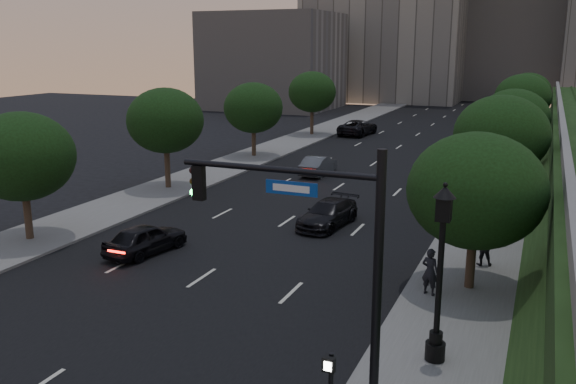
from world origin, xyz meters
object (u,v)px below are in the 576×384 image
at_px(sedan_near_left, 146,239).
at_px(pedestrian_a, 430,272).
at_px(street_lamp, 439,282).
at_px(sedan_far_left, 358,127).
at_px(pedestrian_c, 491,225).
at_px(sedan_mid_left, 318,165).
at_px(pedestrian_b, 483,246).
at_px(sedan_far_right, 465,154).
at_px(sedan_near_right, 328,214).
at_px(traffic_signal_mast, 335,276).

relative_size(sedan_near_left, pedestrian_a, 2.30).
xyz_separation_m(street_lamp, sedan_far_left, (-15.89, 45.40, -1.82)).
bearing_deg(sedan_far_left, pedestrian_a, 115.94).
distance_m(pedestrian_a, pedestrian_c, 7.74).
relative_size(sedan_mid_left, pedestrian_b, 2.58).
distance_m(sedan_far_left, sedan_far_right, 17.54).
height_order(street_lamp, sedan_near_right, street_lamp).
xyz_separation_m(sedan_near_right, sedan_far_right, (4.45, 20.87, 0.10)).
distance_m(sedan_far_left, pedestrian_b, 39.88).
relative_size(sedan_far_right, pedestrian_a, 2.51).
relative_size(traffic_signal_mast, pedestrian_b, 4.15).
bearing_deg(sedan_far_left, sedan_mid_left, 104.45).
relative_size(pedestrian_b, pedestrian_c, 1.03).
bearing_deg(pedestrian_a, pedestrian_c, -85.98).
height_order(sedan_mid_left, sedan_far_right, sedan_far_right).
relative_size(street_lamp, pedestrian_c, 3.42).
distance_m(sedan_far_left, pedestrian_a, 43.12).
distance_m(sedan_near_right, pedestrian_b, 8.84).
height_order(traffic_signal_mast, sedan_near_right, traffic_signal_mast).
height_order(pedestrian_a, pedestrian_b, pedestrian_a).
height_order(traffic_signal_mast, sedan_near_left, traffic_signal_mast).
bearing_deg(sedan_near_right, pedestrian_a, -41.39).
bearing_deg(traffic_signal_mast, sedan_far_left, 105.80).
bearing_deg(sedan_near_left, pedestrian_a, -169.75).
bearing_deg(pedestrian_b, traffic_signal_mast, 64.25).
distance_m(sedan_far_left, pedestrian_c, 36.76).
distance_m(sedan_mid_left, sedan_far_left, 21.13).
bearing_deg(sedan_far_right, pedestrian_c, -78.74).
xyz_separation_m(sedan_mid_left, pedestrian_a, (11.66, -19.60, 0.35)).
bearing_deg(street_lamp, sedan_near_left, 160.49).
relative_size(sedan_mid_left, sedan_near_right, 0.93).
xyz_separation_m(sedan_mid_left, pedestrian_b, (13.18, -15.49, 0.28)).
distance_m(sedan_far_right, pedestrian_a, 28.38).
bearing_deg(sedan_near_right, sedan_near_left, -123.68).
height_order(sedan_far_right, pedestrian_b, pedestrian_b).
height_order(sedan_near_right, pedestrian_b, pedestrian_b).
distance_m(sedan_near_left, sedan_far_right, 30.21).
height_order(street_lamp, pedestrian_c, street_lamp).
relative_size(sedan_near_right, pedestrian_b, 2.78).
bearing_deg(street_lamp, sedan_far_left, 109.29).
height_order(sedan_near_left, sedan_far_right, sedan_far_right).
relative_size(sedan_far_left, pedestrian_b, 3.48).
bearing_deg(traffic_signal_mast, pedestrian_c, 80.58).
height_order(pedestrian_b, pedestrian_c, pedestrian_b).
distance_m(sedan_mid_left, pedestrian_a, 22.81).
xyz_separation_m(traffic_signal_mast, sedan_near_right, (-5.60, 15.58, -2.99)).
xyz_separation_m(traffic_signal_mast, pedestrian_a, (1.06, 8.16, -2.61)).
bearing_deg(sedan_far_right, sedan_far_left, 136.93).
height_order(traffic_signal_mast, pedestrian_a, traffic_signal_mast).
xyz_separation_m(sedan_mid_left, sedan_far_left, (-3.17, 20.89, 0.10)).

